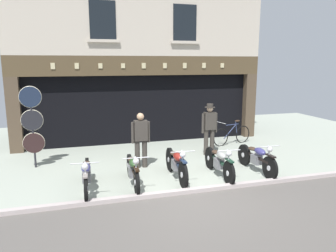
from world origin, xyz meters
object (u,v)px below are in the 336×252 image
at_px(advert_board_near, 181,102).
at_px(leaning_bicycle, 232,135).
at_px(tyre_sign_pole, 32,121).
at_px(advert_board_far, 204,98).
at_px(salesman_left, 141,138).
at_px(motorcycle_right, 257,158).
at_px(motorcycle_center, 176,163).
at_px(motorcycle_left, 86,174).
at_px(motorcycle_center_left, 133,170).
at_px(motorcycle_center_right, 219,162).
at_px(shopkeeper_center, 209,127).

xyz_separation_m(advert_board_near, leaning_bicycle, (1.59, -1.33, -1.16)).
relative_size(tyre_sign_pole, advert_board_far, 2.37).
bearing_deg(salesman_left, motorcycle_right, 156.49).
bearing_deg(leaning_bicycle, motorcycle_right, 150.92).
relative_size(motorcycle_center, tyre_sign_pole, 0.84).
relative_size(motorcycle_left, salesman_left, 1.22).
xyz_separation_m(motorcycle_left, advert_board_far, (4.91, 4.48, 1.24)).
relative_size(motorcycle_center_left, advert_board_far, 1.91).
relative_size(motorcycle_left, advert_board_near, 2.22).
xyz_separation_m(motorcycle_center, leaning_bicycle, (3.20, 2.99, -0.07)).
xyz_separation_m(motorcycle_center_right, salesman_left, (-1.88, 1.39, 0.49)).
distance_m(shopkeeper_center, tyre_sign_pole, 5.52).
bearing_deg(motorcycle_right, leaning_bicycle, -105.96).
bearing_deg(motorcycle_left, advert_board_near, -127.29).
relative_size(motorcycle_right, advert_board_far, 1.93).
relative_size(motorcycle_right, tyre_sign_pole, 0.81).
relative_size(motorcycle_center, shopkeeper_center, 1.17).
bearing_deg(shopkeeper_center, leaning_bicycle, -144.34).
xyz_separation_m(motorcycle_center_right, advert_board_near, (0.43, 4.47, 1.11)).
height_order(motorcycle_right, shopkeeper_center, shopkeeper_center).
height_order(advert_board_near, leaning_bicycle, advert_board_near).
bearing_deg(tyre_sign_pole, leaning_bicycle, 7.19).
relative_size(advert_board_near, advert_board_far, 0.89).
height_order(motorcycle_center_left, tyre_sign_pole, tyre_sign_pole).
bearing_deg(salesman_left, advert_board_far, -136.33).
height_order(motorcycle_center_left, motorcycle_right, motorcycle_right).
bearing_deg(motorcycle_center_left, motorcycle_left, 3.90).
bearing_deg(motorcycle_right, motorcycle_center_left, -0.53).
bearing_deg(shopkeeper_center, salesman_left, 14.65).
bearing_deg(tyre_sign_pole, salesman_left, -16.30).
xyz_separation_m(motorcycle_center_right, motorcycle_right, (1.18, 0.03, 0.00)).
height_order(motorcycle_left, salesman_left, salesman_left).
bearing_deg(motorcycle_center_left, advert_board_far, -127.51).
bearing_deg(motorcycle_left, advert_board_far, -133.55).
bearing_deg(salesman_left, motorcycle_center_right, 143.88).
relative_size(salesman_left, advert_board_near, 1.81).
relative_size(motorcycle_center_left, advert_board_near, 2.15).
xyz_separation_m(motorcycle_right, shopkeeper_center, (-0.57, 2.05, 0.54)).
height_order(motorcycle_center, motorcycle_right, motorcycle_center).
distance_m(motorcycle_center_right, advert_board_far, 4.85).
bearing_deg(motorcycle_center_left, tyre_sign_pole, -39.10).
bearing_deg(motorcycle_center, motorcycle_right, 179.77).
distance_m(motorcycle_right, advert_board_far, 4.61).
height_order(motorcycle_left, leaning_bicycle, leaning_bicycle).
distance_m(tyre_sign_pole, advert_board_near, 5.76).
bearing_deg(motorcycle_center_right, motorcycle_center, -4.16).
relative_size(motorcycle_center_left, tyre_sign_pole, 0.80).
xyz_separation_m(salesman_left, advert_board_far, (3.27, 3.08, 0.75)).
bearing_deg(advert_board_far, shopkeeper_center, -108.31).
relative_size(motorcycle_center_right, advert_board_near, 2.22).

